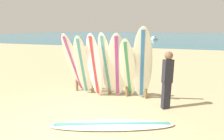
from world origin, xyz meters
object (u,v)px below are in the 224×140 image
object	(u,v)px
surfboard_leaning_far_right	(142,65)
surfboard_leaning_right	(128,70)
surfboard_leaning_center	(106,66)
surfboard_leaning_center_left	(95,66)
surfboard_rack	(109,77)
small_boat_offshore	(154,39)
surfboard_leaning_center_right	(117,67)
surfboard_lying_on_sand	(112,125)
beachgoer_standing	(167,78)
surfboard_leaning_far_left	(74,64)
surfboard_leaning_left	(83,66)

from	to	relation	value
surfboard_leaning_far_right	surfboard_leaning_right	bearing A→B (deg)	179.38
surfboard_leaning_center	surfboard_leaning_center_left	bearing A→B (deg)	-147.44
surfboard_leaning_center_left	surfboard_leaning_center	distance (m)	0.37
surfboard_rack	surfboard_leaning_right	distance (m)	0.84
surfboard_leaning_right	small_boat_offshore	world-z (taller)	surfboard_leaning_right
surfboard_rack	surfboard_leaning_center_right	size ratio (longest dim) A/B	1.23
surfboard_leaning_center_right	surfboard_leaning_far_right	bearing A→B (deg)	-1.46
surfboard_leaning_right	surfboard_lying_on_sand	size ratio (longest dim) A/B	0.67
beachgoer_standing	surfboard_leaning_center	bearing A→B (deg)	169.98
surfboard_leaning_far_left	surfboard_leaning_far_right	distance (m)	2.25
surfboard_leaning_right	small_boat_offshore	distance (m)	31.18
surfboard_leaning_center_right	surfboard_leaning_left	bearing A→B (deg)	-172.81
surfboard_leaning_center_right	surfboard_lying_on_sand	xyz separation A→B (m)	(0.37, -1.66, -1.00)
surfboard_rack	small_boat_offshore	xyz separation A→B (m)	(-1.38, 30.80, -0.35)
surfboard_leaning_right	beachgoer_standing	xyz separation A→B (m)	(1.14, -0.28, -0.09)
surfboard_leaning_center	surfboard_leaning_right	distance (m)	0.72
surfboard_leaning_left	surfboard_leaning_center_left	distance (m)	0.43
surfboard_leaning_center_left	surfboard_leaning_far_right	xyz separation A→B (m)	(1.44, 0.14, 0.10)
surfboard_leaning_center_right	surfboard_leaning_right	xyz separation A→B (m)	(0.35, -0.02, -0.07)
surfboard_leaning_far_right	surfboard_lying_on_sand	xyz separation A→B (m)	(-0.39, -1.64, -1.09)
surfboard_leaning_far_left	beachgoer_standing	size ratio (longest dim) A/B	1.29
surfboard_rack	small_boat_offshore	bearing A→B (deg)	92.56
surfboard_lying_on_sand	beachgoer_standing	size ratio (longest dim) A/B	1.80
surfboard_leaning_left	beachgoer_standing	size ratio (longest dim) A/B	1.25
surfboard_leaning_center	surfboard_leaning_right	bearing A→B (deg)	-4.23
surfboard_leaning_left	surfboard_leaning_center_right	bearing A→B (deg)	7.19
surfboard_leaning_left	beachgoer_standing	world-z (taller)	surfboard_leaning_left
surfboard_leaning_center_left	small_boat_offshore	distance (m)	31.27
surfboard_leaning_left	surfboard_leaning_center	bearing A→B (deg)	13.47
surfboard_leaning_left	surfboard_leaning_center_right	xyz separation A→B (m)	(1.10, 0.14, 0.04)
surfboard_leaning_far_left	surfboard_leaning_center	bearing A→B (deg)	2.52
surfboard_leaning_center	surfboard_leaning_right	xyz separation A→B (m)	(0.71, -0.05, -0.07)
surfboard_leaning_left	small_boat_offshore	bearing A→B (deg)	91.15
surfboard_leaning_center_left	surfboard_leaning_center	bearing A→B (deg)	32.56
surfboard_leaning_left	small_boat_offshore	distance (m)	31.24
surfboard_leaning_left	surfboard_leaning_right	xyz separation A→B (m)	(1.45, 0.12, -0.03)
surfboard_leaning_left	surfboard_leaning_center	size ratio (longest dim) A/B	0.96
surfboard_leaning_center_right	small_boat_offshore	size ratio (longest dim) A/B	0.86
surfboard_leaning_far_right	small_boat_offshore	size ratio (longest dim) A/B	0.93
surfboard_leaning_right	beachgoer_standing	size ratio (longest dim) A/B	1.21
surfboard_leaning_center	surfboard_leaning_far_right	size ratio (longest dim) A/B	0.92
surfboard_leaning_center	surfboard_leaning_far_right	distance (m)	1.14
surfboard_rack	surfboard_lying_on_sand	distance (m)	2.15
surfboard_leaning_right	small_boat_offshore	bearing A→B (deg)	93.83
surfboard_leaning_right	surfboard_leaning_far_right	world-z (taller)	surfboard_leaning_far_right
beachgoer_standing	small_boat_offshore	bearing A→B (deg)	95.87
surfboard_leaning_center_left	surfboard_leaning_center_right	bearing A→B (deg)	13.44
surfboard_leaning_far_right	surfboard_leaning_center_left	bearing A→B (deg)	-174.38
surfboard_leaning_far_left	small_boat_offshore	xyz separation A→B (m)	(-0.25, 31.10, -0.77)
surfboard_leaning_left	surfboard_leaning_right	world-z (taller)	surfboard_leaning_left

